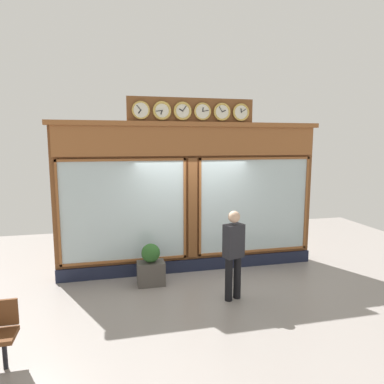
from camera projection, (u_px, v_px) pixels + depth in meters
The scene contains 5 objects.
ground_plane at pixel (234, 337), 5.18m from camera, with size 14.00×14.00×0.00m, color gray.
shop_facade at pixel (191, 196), 7.76m from camera, with size 6.00×0.42×3.87m.
pedestrian at pixel (233, 251), 6.33m from camera, with size 0.41×0.32×1.69m.
planter_box at pixel (151, 273), 7.08m from camera, with size 0.56×0.36×0.49m, color #4C4742.
planter_shrub at pixel (151, 253), 7.02m from camera, with size 0.38×0.38×0.38m, color #285623.
Camera 1 is at (1.72, 7.34, 2.92)m, focal length 32.12 mm.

